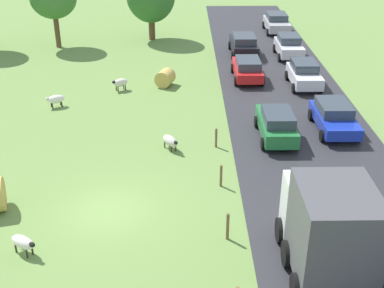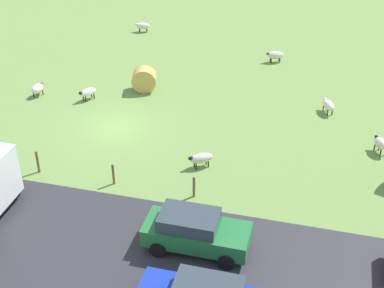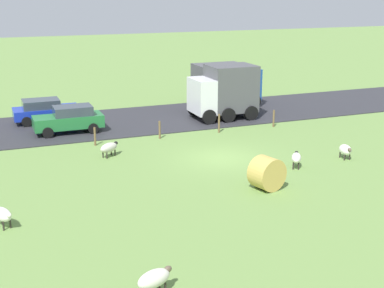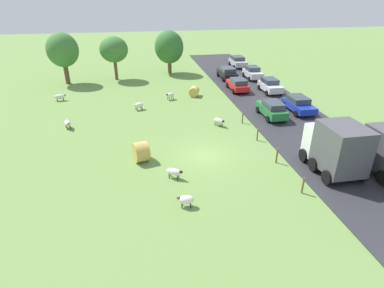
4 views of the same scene
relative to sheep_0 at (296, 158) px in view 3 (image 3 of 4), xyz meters
name	(u,v)px [view 3 (image 3 of 4)]	position (x,y,z in m)	size (l,w,h in m)	color
ground_plane	(223,158)	(2.74, 2.75, -0.51)	(160.00, 160.00, 0.00)	#6B8E47
road_strip	(163,118)	(12.43, 2.75, -0.48)	(8.00, 80.00, 0.06)	#2D2D33
sheep_0	(296,158)	(0.00, 0.00, 0.00)	(1.17, 0.97, 0.74)	silver
sheep_2	(2,214)	(-1.95, 13.95, 0.00)	(1.19, 0.93, 0.77)	white
sheep_3	(154,279)	(-8.43, 10.10, 0.01)	(0.86, 1.25, 0.78)	silver
sheep_6	(345,150)	(0.28, -3.15, -0.02)	(1.06, 0.68, 0.76)	white
sheep_7	(109,148)	(5.21, 8.22, 0.00)	(1.05, 1.23, 0.75)	beige
hay_bale_1	(267,173)	(-2.07, 2.84, 0.23)	(1.48, 1.48, 1.00)	tan
fence_post_0	(274,119)	(7.59, -3.09, 0.05)	(0.12, 0.12, 1.10)	brown
fence_post_1	(219,123)	(7.59, 0.76, 0.08)	(0.12, 0.12, 1.17)	brown
fence_post_2	(160,130)	(7.59, 4.62, 0.03)	(0.12, 0.12, 1.08)	brown
fence_post_3	(95,136)	(7.59, 8.48, 0.02)	(0.12, 0.12, 1.06)	brown
truck_0	(224,91)	(10.84, -1.10, 1.42)	(2.80, 4.29, 3.58)	white
truck_1	(225,83)	(14.30, -2.79, 1.27)	(2.70, 4.77, 3.18)	#1E4C99
car_0	(45,110)	(14.21, 10.41, 0.34)	(2.12, 4.24, 1.51)	#1933B2
car_3	(69,119)	(10.85, 9.35, 0.40)	(1.93, 4.16, 1.63)	#237238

